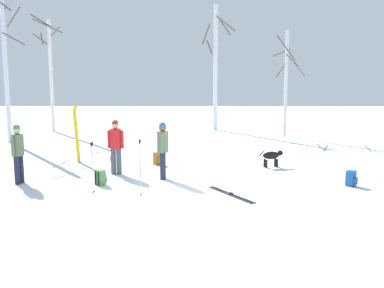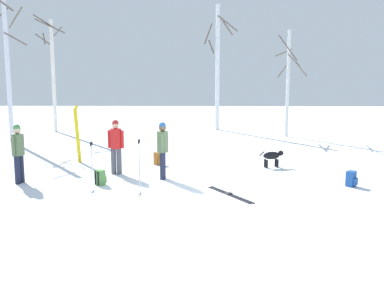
{
  "view_description": "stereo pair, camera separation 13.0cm",
  "coord_description": "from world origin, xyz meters",
  "px_view_note": "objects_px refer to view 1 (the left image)",
  "views": [
    {
      "loc": [
        0.11,
        -11.55,
        3.23
      ],
      "look_at": [
        0.04,
        2.23,
        1.0
      ],
      "focal_mm": 42.7,
      "sensor_mm": 36.0,
      "label": 1
    },
    {
      "loc": [
        0.25,
        -11.55,
        3.23
      ],
      "look_at": [
        0.04,
        2.23,
        1.0
      ],
      "focal_mm": 42.7,
      "sensor_mm": 36.0,
      "label": 2
    }
  ],
  "objects_px": {
    "person_0": "(116,143)",
    "person_1": "(163,147)",
    "backpack_0": "(351,179)",
    "dog": "(272,156)",
    "ski_pair_lying_0": "(231,194)",
    "birch_tree_1": "(50,71)",
    "birch_tree_3": "(286,81)",
    "ski_pair_planted_0": "(77,135)",
    "ski_poles_0": "(140,167)",
    "backpack_1": "(100,178)",
    "backpack_2": "(158,159)",
    "birch_tree_0": "(5,60)",
    "birch_tree_2": "(216,65)",
    "water_bottle_0": "(111,159)",
    "person_2": "(18,150)",
    "ski_poles_1": "(93,167)"
  },
  "relations": [
    {
      "from": "person_0",
      "to": "person_1",
      "type": "relative_size",
      "value": 1.0
    },
    {
      "from": "backpack_0",
      "to": "dog",
      "type": "bearing_deg",
      "value": 125.82
    },
    {
      "from": "dog",
      "to": "ski_pair_lying_0",
      "type": "distance_m",
      "value": 3.85
    },
    {
      "from": "birch_tree_1",
      "to": "birch_tree_3",
      "type": "xyz_separation_m",
      "value": [
        11.97,
        -1.56,
        -0.45
      ]
    },
    {
      "from": "dog",
      "to": "ski_pair_planted_0",
      "type": "bearing_deg",
      "value": 173.71
    },
    {
      "from": "ski_poles_0",
      "to": "backpack_1",
      "type": "xyz_separation_m",
      "value": [
        -1.29,
        1.24,
        -0.59
      ]
    },
    {
      "from": "ski_pair_lying_0",
      "to": "person_1",
      "type": "bearing_deg",
      "value": 136.95
    },
    {
      "from": "backpack_2",
      "to": "ski_pair_planted_0",
      "type": "bearing_deg",
      "value": 173.1
    },
    {
      "from": "backpack_0",
      "to": "birch_tree_0",
      "type": "relative_size",
      "value": 0.06
    },
    {
      "from": "backpack_2",
      "to": "birch_tree_1",
      "type": "relative_size",
      "value": 0.07
    },
    {
      "from": "backpack_2",
      "to": "backpack_0",
      "type": "bearing_deg",
      "value": -27.07
    },
    {
      "from": "backpack_0",
      "to": "ski_pair_planted_0",
      "type": "bearing_deg",
      "value": 159.19
    },
    {
      "from": "birch_tree_2",
      "to": "ski_poles_0",
      "type": "bearing_deg",
      "value": -100.55
    },
    {
      "from": "ski_poles_0",
      "to": "ski_pair_lying_0",
      "type": "bearing_deg",
      "value": 6.08
    },
    {
      "from": "person_1",
      "to": "ski_pair_lying_0",
      "type": "height_order",
      "value": "person_1"
    },
    {
      "from": "ski_poles_0",
      "to": "birch_tree_3",
      "type": "relative_size",
      "value": 0.29
    },
    {
      "from": "backpack_1",
      "to": "water_bottle_0",
      "type": "height_order",
      "value": "backpack_1"
    },
    {
      "from": "person_2",
      "to": "dog",
      "type": "relative_size",
      "value": 1.96
    },
    {
      "from": "ski_poles_1",
      "to": "birch_tree_3",
      "type": "height_order",
      "value": "birch_tree_3"
    },
    {
      "from": "person_1",
      "to": "ski_poles_0",
      "type": "height_order",
      "value": "person_1"
    },
    {
      "from": "ski_pair_planted_0",
      "to": "backpack_1",
      "type": "height_order",
      "value": "ski_pair_planted_0"
    },
    {
      "from": "person_0",
      "to": "dog",
      "type": "xyz_separation_m",
      "value": [
        5.07,
        1.06,
        -0.59
      ]
    },
    {
      "from": "birch_tree_0",
      "to": "birch_tree_3",
      "type": "relative_size",
      "value": 1.36
    },
    {
      "from": "ski_pair_lying_0",
      "to": "birch_tree_3",
      "type": "height_order",
      "value": "birch_tree_3"
    },
    {
      "from": "birch_tree_1",
      "to": "ski_poles_1",
      "type": "bearing_deg",
      "value": -68.58
    },
    {
      "from": "birch_tree_3",
      "to": "birch_tree_2",
      "type": "bearing_deg",
      "value": 143.51
    },
    {
      "from": "ski_pair_planted_0",
      "to": "birch_tree_0",
      "type": "bearing_deg",
      "value": 132.95
    },
    {
      "from": "person_0",
      "to": "person_2",
      "type": "height_order",
      "value": "same"
    },
    {
      "from": "person_0",
      "to": "ski_poles_1",
      "type": "bearing_deg",
      "value": -94.69
    },
    {
      "from": "backpack_2",
      "to": "birch_tree_1",
      "type": "xyz_separation_m",
      "value": [
        -6.24,
        8.51,
        2.96
      ]
    },
    {
      "from": "person_0",
      "to": "backpack_1",
      "type": "height_order",
      "value": "person_0"
    },
    {
      "from": "ski_pair_lying_0",
      "to": "ski_poles_1",
      "type": "xyz_separation_m",
      "value": [
        -3.6,
        -0.01,
        0.74
      ]
    },
    {
      "from": "backpack_2",
      "to": "water_bottle_0",
      "type": "distance_m",
      "value": 1.79
    },
    {
      "from": "person_2",
      "to": "ski_poles_1",
      "type": "bearing_deg",
      "value": -26.49
    },
    {
      "from": "ski_pair_lying_0",
      "to": "water_bottle_0",
      "type": "distance_m",
      "value": 5.87
    },
    {
      "from": "ski_pair_lying_0",
      "to": "water_bottle_0",
      "type": "xyz_separation_m",
      "value": [
        -3.93,
        4.36,
        0.1
      ]
    },
    {
      "from": "ski_poles_1",
      "to": "backpack_1",
      "type": "height_order",
      "value": "ski_poles_1"
    },
    {
      "from": "ski_pair_planted_0",
      "to": "ski_poles_1",
      "type": "distance_m",
      "value": 4.47
    },
    {
      "from": "person_1",
      "to": "backpack_1",
      "type": "bearing_deg",
      "value": -155.69
    },
    {
      "from": "person_2",
      "to": "person_1",
      "type": "bearing_deg",
      "value": 8.16
    },
    {
      "from": "person_1",
      "to": "backpack_1",
      "type": "xyz_separation_m",
      "value": [
        -1.72,
        -0.78,
        -0.77
      ]
    },
    {
      "from": "backpack_1",
      "to": "birch_tree_0",
      "type": "xyz_separation_m",
      "value": [
        -5.65,
        7.7,
        3.47
      ]
    },
    {
      "from": "ski_pair_planted_0",
      "to": "backpack_2",
      "type": "height_order",
      "value": "ski_pair_planted_0"
    },
    {
      "from": "person_1",
      "to": "backpack_1",
      "type": "height_order",
      "value": "person_1"
    },
    {
      "from": "dog",
      "to": "backpack_2",
      "type": "bearing_deg",
      "value": 174.17
    },
    {
      "from": "person_0",
      "to": "backpack_2",
      "type": "xyz_separation_m",
      "value": [
        1.19,
        1.46,
        -0.77
      ]
    },
    {
      "from": "ski_pair_planted_0",
      "to": "person_2",
      "type": "bearing_deg",
      "value": -106.75
    },
    {
      "from": "ski_poles_1",
      "to": "birch_tree_0",
      "type": "height_order",
      "value": "birch_tree_0"
    },
    {
      "from": "ski_pair_lying_0",
      "to": "backpack_0",
      "type": "bearing_deg",
      "value": 15.2
    },
    {
      "from": "water_bottle_0",
      "to": "backpack_2",
      "type": "bearing_deg",
      "value": -16.65
    }
  ]
}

